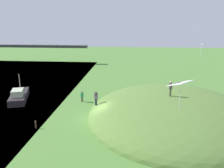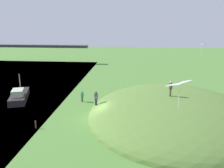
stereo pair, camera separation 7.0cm
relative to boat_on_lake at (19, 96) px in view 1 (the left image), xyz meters
The scene contains 10 objects.
ground_plane 13.90m from the boat_on_lake, 25.72° to the right, with size 160.00×160.00×0.00m, color #4A7932.
grass_hill 22.36m from the boat_on_lake, 11.33° to the right, with size 21.03×23.40×5.64m, color #527332.
bridge_deck_far 35.96m from the boat_on_lake, 117.87° to the left, with size 42.18×1.80×0.70m, color #434644.
boat_on_lake is the anchor object (origin of this frame).
person_with_child 22.13m from the boat_on_lake, 13.23° to the right, with size 0.49×0.49×1.85m.
person_walking_path 9.54m from the boat_on_lake, ahead, with size 0.53×0.53×1.58m.
person_near_shore 13.14m from the boat_on_lake, 19.58° to the right, with size 0.64×0.64×1.85m.
kite_0 29.96m from the boat_on_lake, 48.69° to the right, with size 1.35×1.37×1.48m.
kite_2 26.48m from the boat_on_lake, ahead, with size 0.56×0.71×1.53m.
mooring_post 11.14m from the boat_on_lake, 55.64° to the right, with size 0.14×0.14×0.87m, color brown.
Camera 1 is at (4.32, -26.75, 11.58)m, focal length 38.61 mm.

